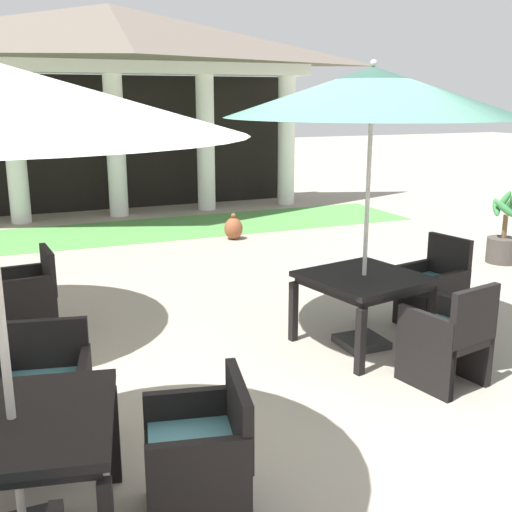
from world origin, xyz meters
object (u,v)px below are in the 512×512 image
at_px(patio_chair_mid_right_north, 43,392).
at_px(patio_chair_mid_left_east, 434,287).
at_px(patio_chair_near_foreground_east, 28,296).
at_px(patio_chair_mid_left_south, 449,338).
at_px(patio_umbrella_mid_left, 372,94).
at_px(patio_table_mid_right, 13,434).
at_px(patio_table_mid_left, 364,284).
at_px(potted_palm_right_edge, 503,241).
at_px(terracotta_urn, 233,228).
at_px(patio_chair_mid_right_east, 201,455).

bearing_deg(patio_chair_mid_right_north, patio_chair_mid_left_east, -155.14).
distance_m(patio_chair_near_foreground_east, patio_chair_mid_left_south, 4.06).
distance_m(patio_umbrella_mid_left, patio_table_mid_right, 3.98).
bearing_deg(patio_chair_mid_right_north, patio_table_mid_right, 90.00).
distance_m(patio_table_mid_left, patio_table_mid_right, 3.59).
bearing_deg(potted_palm_right_edge, patio_chair_mid_left_east, -146.74).
bearing_deg(patio_chair_mid_left_south, patio_chair_near_foreground_east, 129.41).
relative_size(patio_chair_mid_left_east, patio_table_mid_right, 0.77).
xyz_separation_m(patio_chair_near_foreground_east, potted_palm_right_edge, (6.52, 0.32, -0.08)).
xyz_separation_m(patio_chair_near_foreground_east, patio_table_mid_left, (2.94, -1.57, 0.22)).
height_order(patio_umbrella_mid_left, terracotta_urn, patio_umbrella_mid_left).
relative_size(patio_table_mid_right, terracotta_urn, 2.69).
bearing_deg(patio_chair_mid_left_east, patio_chair_mid_left_south, 134.96).
height_order(patio_umbrella_mid_left, patio_chair_mid_left_south, patio_umbrella_mid_left).
bearing_deg(patio_chair_mid_right_north, patio_chair_near_foreground_east, -78.94).
height_order(patio_table_mid_left, patio_chair_mid_right_north, patio_chair_mid_right_north).
xyz_separation_m(patio_table_mid_left, patio_umbrella_mid_left, (0.00, -0.00, 1.75)).
bearing_deg(potted_palm_right_edge, patio_chair_near_foreground_east, -177.15).
height_order(patio_chair_near_foreground_east, patio_chair_mid_right_east, patio_chair_near_foreground_east).
height_order(patio_table_mid_left, patio_chair_mid_left_south, patio_chair_mid_left_south).
xyz_separation_m(potted_palm_right_edge, terracotta_urn, (-3.07, 2.96, -0.13)).
bearing_deg(potted_palm_right_edge, patio_table_mid_left, -152.13).
relative_size(patio_chair_mid_right_east, patio_chair_mid_right_north, 0.99).
distance_m(patio_chair_near_foreground_east, patio_chair_mid_left_east, 4.17).
relative_size(patio_chair_near_foreground_east, patio_chair_mid_left_east, 0.93).
xyz_separation_m(patio_chair_near_foreground_east, terracotta_urn, (3.46, 3.28, -0.22)).
relative_size(patio_table_mid_right, patio_chair_mid_right_north, 1.43).
bearing_deg(patio_chair_mid_right_north, patio_table_mid_left, -154.61).
distance_m(patio_table_mid_right, patio_chair_mid_right_north, 1.00).
relative_size(patio_table_mid_left, patio_chair_mid_right_north, 1.41).
relative_size(patio_table_mid_left, terracotta_urn, 2.66).
bearing_deg(patio_table_mid_left, patio_chair_mid_left_south, -78.66).
relative_size(patio_chair_mid_right_north, terracotta_urn, 1.89).
bearing_deg(patio_umbrella_mid_left, patio_table_mid_right, -152.37).
xyz_separation_m(patio_table_mid_right, patio_chair_mid_right_east, (0.95, -0.20, -0.24)).
relative_size(patio_table_mid_left, potted_palm_right_edge, 1.11).
bearing_deg(patio_chair_near_foreground_east, patio_chair_mid_right_east, -172.81).
relative_size(patio_chair_mid_left_east, terracotta_urn, 2.08).
xyz_separation_m(patio_umbrella_mid_left, terracotta_urn, (0.52, 4.85, -2.19)).
bearing_deg(potted_palm_right_edge, patio_table_mid_right, -152.24).
distance_m(patio_chair_mid_left_south, patio_chair_mid_right_north, 3.19).
bearing_deg(patio_chair_mid_right_east, patio_chair_mid_left_south, -58.47).
height_order(patio_chair_mid_left_east, potted_palm_right_edge, potted_palm_right_edge).
relative_size(patio_umbrella_mid_left, patio_chair_mid_right_north, 3.13).
bearing_deg(patio_chair_mid_left_south, terracotta_urn, 75.57).
distance_m(patio_table_mid_left, terracotta_urn, 4.90).
xyz_separation_m(patio_chair_mid_right_north, potted_palm_right_edge, (6.56, 2.61, -0.09)).
xyz_separation_m(patio_chair_mid_left_south, terracotta_urn, (0.32, 5.85, -0.22)).
xyz_separation_m(patio_chair_mid_left_east, potted_palm_right_edge, (2.58, 1.69, -0.10)).
bearing_deg(terracotta_urn, patio_chair_mid_right_east, -112.23).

